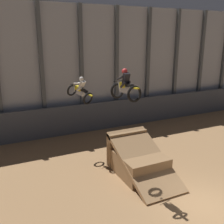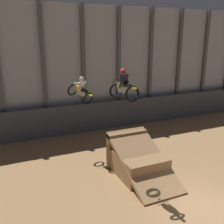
% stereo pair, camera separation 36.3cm
% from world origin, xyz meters
% --- Properties ---
extents(ground_plane, '(60.00, 60.00, 0.00)m').
position_xyz_m(ground_plane, '(0.00, 0.00, 0.00)').
color(ground_plane, '#9E754C').
extents(arena_back_wall, '(32.00, 0.40, 9.73)m').
position_xyz_m(arena_back_wall, '(-0.00, 12.38, 4.87)').
color(arena_back_wall, '#A3A8B2').
rests_on(arena_back_wall, ground_plane).
extents(lower_barrier, '(31.36, 0.20, 2.29)m').
position_xyz_m(lower_barrier, '(0.00, 11.58, 1.14)').
color(lower_barrier, '#474C56').
rests_on(lower_barrier, ground_plane).
extents(dirt_ramp, '(2.43, 4.41, 2.19)m').
position_xyz_m(dirt_ramp, '(-1.20, 4.17, 0.74)').
color(dirt_ramp, '#966F48').
rests_on(dirt_ramp, ground_plane).
extents(rider_bike_left_air, '(1.33, 1.85, 1.60)m').
position_xyz_m(rider_bike_left_air, '(-3.39, 7.08, 4.31)').
color(rider_bike_left_air, black).
extents(rider_bike_right_air, '(0.86, 1.77, 1.49)m').
position_xyz_m(rider_bike_right_air, '(-2.64, 2.96, 5.13)').
color(rider_bike_right_air, black).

